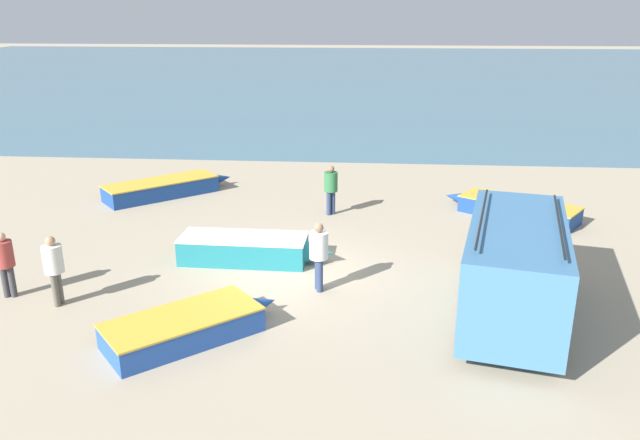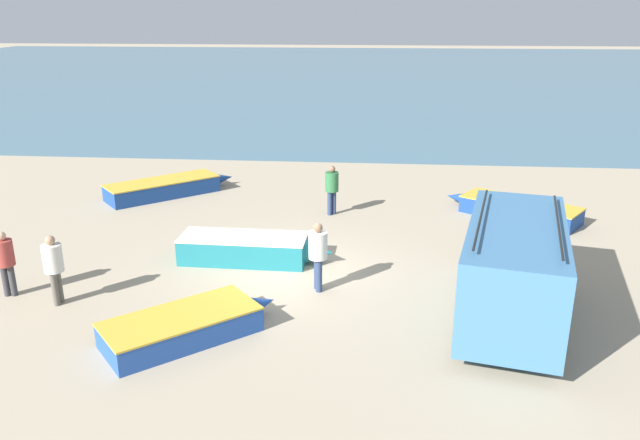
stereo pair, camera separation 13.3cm
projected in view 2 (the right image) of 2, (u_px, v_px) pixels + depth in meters
The scene contains 11 objects.
ground_plane at pixel (289, 274), 15.76m from camera, with size 200.00×200.00×0.00m, color tan.
sea_water at pixel (357, 72), 64.76m from camera, with size 120.00×80.00×0.01m, color #477084.
parked_van at pixel (514, 268), 13.08m from camera, with size 2.95×5.25×2.31m.
fishing_rowboat_0 at pixel (187, 325), 12.67m from camera, with size 3.44×3.15×0.53m.
fishing_rowboat_1 at pixel (167, 187), 22.26m from camera, with size 4.17×3.83×0.58m.
fishing_rowboat_2 at pixel (250, 249), 16.47m from camera, with size 4.07×1.30×0.69m.
fishing_rowboat_3 at pixel (515, 209), 19.93m from camera, with size 4.15×3.27×0.55m.
fisherman_0 at pixel (332, 186), 19.97m from camera, with size 0.43×0.43×1.63m.
fisherman_1 at pixel (318, 251), 14.55m from camera, with size 0.44×0.44×1.69m.
fisherman_2 at pixel (53, 263), 13.88m from camera, with size 0.43×0.43×1.65m.
fisherman_3 at pixel (5, 258), 14.28m from camera, with size 0.42×0.42×1.58m.
Camera 2 is at (2.07, -14.34, 6.40)m, focal length 35.00 mm.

